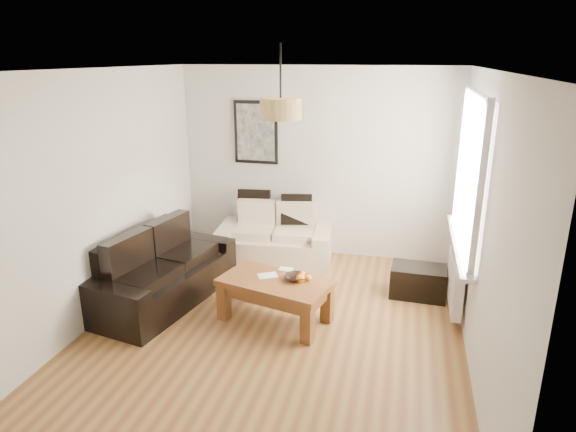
% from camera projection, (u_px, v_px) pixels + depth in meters
% --- Properties ---
extents(floor, '(4.50, 4.50, 0.00)m').
position_uv_depth(floor, '(274.00, 329.00, 5.21)').
color(floor, brown).
rests_on(floor, ground).
extents(ceiling, '(3.80, 4.50, 0.00)m').
position_uv_depth(ceiling, '(272.00, 69.00, 4.42)').
color(ceiling, white).
rests_on(ceiling, floor).
extents(wall_back, '(3.80, 0.04, 2.60)m').
position_uv_depth(wall_back, '(316.00, 163.00, 6.90)').
color(wall_back, silver).
rests_on(wall_back, floor).
extents(wall_front, '(3.80, 0.04, 2.60)m').
position_uv_depth(wall_front, '(165.00, 327.00, 2.73)').
color(wall_front, silver).
rests_on(wall_front, floor).
extents(wall_left, '(0.04, 4.50, 2.60)m').
position_uv_depth(wall_left, '(99.00, 197.00, 5.24)').
color(wall_left, silver).
rests_on(wall_left, floor).
extents(wall_right, '(0.04, 4.50, 2.60)m').
position_uv_depth(wall_right, '(482.00, 225.00, 4.39)').
color(wall_right, silver).
rests_on(wall_right, floor).
extents(window_bay, '(0.14, 1.90, 1.60)m').
position_uv_depth(window_bay, '(472.00, 172.00, 5.05)').
color(window_bay, white).
rests_on(window_bay, wall_right).
extents(radiator, '(0.10, 0.90, 0.52)m').
position_uv_depth(radiator, '(455.00, 281.00, 5.43)').
color(radiator, white).
rests_on(radiator, wall_right).
extents(poster, '(0.62, 0.04, 0.87)m').
position_uv_depth(poster, '(256.00, 132.00, 6.94)').
color(poster, black).
rests_on(poster, wall_back).
extents(pendant_shade, '(0.40, 0.40, 0.20)m').
position_uv_depth(pendant_shade, '(281.00, 109.00, 4.81)').
color(pendant_shade, tan).
rests_on(pendant_shade, ceiling).
extents(loveseat_cream, '(1.61, 0.98, 0.76)m').
position_uv_depth(loveseat_cream, '(275.00, 234.00, 6.85)').
color(loveseat_cream, beige).
rests_on(loveseat_cream, floor).
extents(sofa_leather, '(1.23, 1.97, 0.79)m').
position_uv_depth(sofa_leather, '(161.00, 268.00, 5.73)').
color(sofa_leather, black).
rests_on(sofa_leather, floor).
extents(coffee_table, '(1.27, 0.89, 0.47)m').
position_uv_depth(coffee_table, '(275.00, 300.00, 5.33)').
color(coffee_table, brown).
rests_on(coffee_table, floor).
extents(ottoman, '(0.65, 0.44, 0.36)m').
position_uv_depth(ottoman, '(418.00, 281.00, 5.89)').
color(ottoman, black).
rests_on(ottoman, floor).
extents(cushion_left, '(0.46, 0.20, 0.45)m').
position_uv_depth(cushion_left, '(254.00, 205.00, 7.00)').
color(cushion_left, black).
rests_on(cushion_left, loveseat_cream).
extents(cushion_right, '(0.44, 0.21, 0.42)m').
position_uv_depth(cushion_right, '(296.00, 209.00, 6.86)').
color(cushion_right, black).
rests_on(cushion_right, loveseat_cream).
extents(fruit_bowl, '(0.29, 0.29, 0.06)m').
position_uv_depth(fruit_bowl, '(296.00, 277.00, 5.25)').
color(fruit_bowl, black).
rests_on(fruit_bowl, coffee_table).
extents(orange_a, '(0.10, 0.10, 0.09)m').
position_uv_depth(orange_a, '(300.00, 279.00, 5.19)').
color(orange_a, orange).
rests_on(orange_a, fruit_bowl).
extents(orange_b, '(0.08, 0.08, 0.07)m').
position_uv_depth(orange_b, '(308.00, 278.00, 5.21)').
color(orange_b, orange).
rests_on(orange_b, fruit_bowl).
extents(orange_c, '(0.10, 0.10, 0.08)m').
position_uv_depth(orange_c, '(302.00, 275.00, 5.28)').
color(orange_c, orange).
rests_on(orange_c, fruit_bowl).
extents(papers, '(0.25, 0.22, 0.01)m').
position_uv_depth(papers, '(268.00, 275.00, 5.36)').
color(papers, white).
rests_on(papers, coffee_table).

